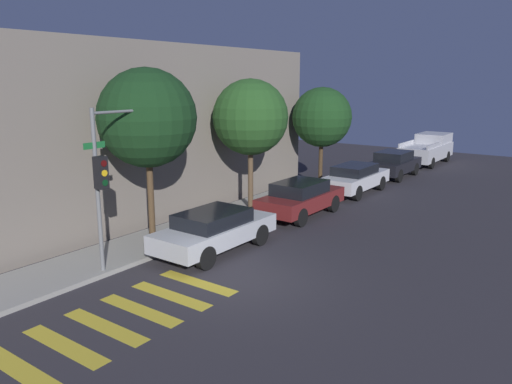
{
  "coord_description": "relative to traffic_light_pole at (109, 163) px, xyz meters",
  "views": [
    {
      "loc": [
        -10.45,
        -8.2,
        5.56
      ],
      "look_at": [
        3.74,
        2.1,
        1.6
      ],
      "focal_mm": 35.0,
      "sensor_mm": 36.0,
      "label": 1
    }
  ],
  "objects": [
    {
      "name": "sedan_far_end",
      "position": [
        13.76,
        -1.27,
        -2.48
      ],
      "size": [
        4.61,
        1.77,
        1.45
      ],
      "color": "silver",
      "rests_on": "ground"
    },
    {
      "name": "tree_midblock",
      "position": [
        7.97,
        0.92,
        0.75
      ],
      "size": [
        3.17,
        3.17,
        5.62
      ],
      "color": "brown",
      "rests_on": "ground"
    },
    {
      "name": "sedan_tail_of_row",
      "position": [
        18.98,
        -1.27,
        -2.46
      ],
      "size": [
        4.27,
        1.85,
        1.52
      ],
      "color": "black",
      "rests_on": "ground"
    },
    {
      "name": "building_row",
      "position": [
        1.61,
        5.57,
        0.21
      ],
      "size": [
        26.0,
        6.0,
        6.95
      ],
      "primitive_type": "cube",
      "color": "slate",
      "rests_on": "ground"
    },
    {
      "name": "sedan_near_corner",
      "position": [
        3.03,
        -1.27,
        -2.5
      ],
      "size": [
        4.5,
        1.86,
        1.4
      ],
      "color": "#B7BABF",
      "rests_on": "ground"
    },
    {
      "name": "traffic_light_pole",
      "position": [
        0.0,
        0.0,
        0.0
      ],
      "size": [
        2.11,
        0.56,
        4.82
      ],
      "color": "slate",
      "rests_on": "ground"
    },
    {
      "name": "tree_far_end",
      "position": [
        14.17,
        0.92,
        0.39
      ],
      "size": [
        3.08,
        3.08,
        5.2
      ],
      "color": "#42301E",
      "rests_on": "ground"
    },
    {
      "name": "tree_near_corner",
      "position": [
        2.32,
        0.92,
        1.06
      ],
      "size": [
        3.25,
        3.25,
        5.97
      ],
      "color": "#4C3823",
      "rests_on": "ground"
    },
    {
      "name": "sidewalk",
      "position": [
        1.61,
        1.0,
        -3.2
      ],
      "size": [
        26.0,
        2.34,
        0.14
      ],
      "primitive_type": "cube",
      "color": "gray",
      "rests_on": "ground"
    },
    {
      "name": "crosswalk",
      "position": [
        -1.85,
        -2.57,
        -3.26
      ],
      "size": [
        5.69,
        2.6,
        0.0
      ],
      "color": "gold",
      "rests_on": "ground"
    },
    {
      "name": "pickup_truck",
      "position": [
        25.16,
        -1.27,
        -2.28
      ],
      "size": [
        5.55,
        2.09,
        1.92
      ],
      "color": "#BCBCC1",
      "rests_on": "ground"
    },
    {
      "name": "ground_plane",
      "position": [
        1.61,
        -3.37,
        -3.27
      ],
      "size": [
        60.0,
        60.0,
        0.0
      ],
      "primitive_type": "plane",
      "color": "#2D2B30"
    },
    {
      "name": "sedan_middle",
      "position": [
        8.51,
        -1.27,
        -2.47
      ],
      "size": [
        4.37,
        1.84,
        1.48
      ],
      "color": "maroon",
      "rests_on": "ground"
    }
  ]
}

